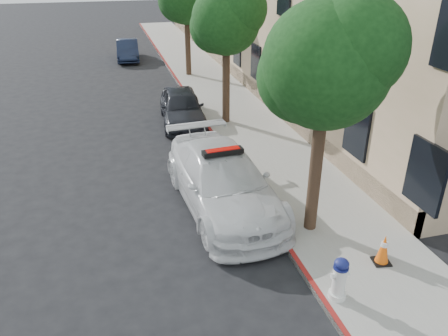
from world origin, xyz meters
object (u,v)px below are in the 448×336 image
police_car (223,181)px  traffic_cone (384,249)px  fire_hydrant (339,279)px  parked_car_mid (182,107)px  parked_car_far (128,50)px

police_car → traffic_cone: police_car is taller
fire_hydrant → traffic_cone: size_ratio=1.30×
fire_hydrant → police_car: bearing=104.9°
parked_car_mid → parked_car_far: bearing=100.4°
parked_car_far → police_car: bearing=-83.4°
parked_car_far → traffic_cone: parked_car_far is taller
police_car → parked_car_far: bearing=89.6°
parked_car_mid → parked_car_far: size_ratio=1.07×
parked_car_far → fire_hydrant: bearing=-81.0°
fire_hydrant → traffic_cone: (1.49, 0.73, -0.10)m
police_car → traffic_cone: size_ratio=7.86×
fire_hydrant → parked_car_far: bearing=94.3°
parked_car_mid → parked_car_far: parked_car_mid is taller
parked_car_mid → fire_hydrant: 11.15m
parked_car_mid → traffic_cone: 10.69m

